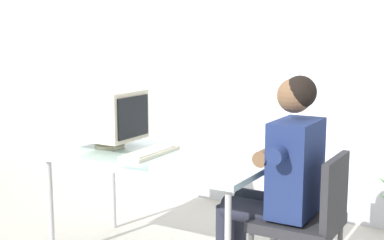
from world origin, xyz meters
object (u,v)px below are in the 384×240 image
at_px(desk, 160,162).
at_px(crt_monitor, 109,115).
at_px(person_seated, 279,176).
at_px(keyboard, 150,152).
at_px(office_chair, 308,216).

height_order(desk, crt_monitor, crt_monitor).
bearing_deg(desk, person_seated, 2.63).
distance_m(crt_monitor, keyboard, 0.43).
distance_m(desk, keyboard, 0.09).
distance_m(keyboard, person_seated, 0.86).
xyz_separation_m(desk, person_seated, (0.80, 0.04, 0.01)).
height_order(crt_monitor, office_chair, crt_monitor).
bearing_deg(desk, crt_monitor, 175.84).
relative_size(desk, office_chair, 1.72).
bearing_deg(person_seated, crt_monitor, -179.77).
height_order(keyboard, person_seated, person_seated).
relative_size(keyboard, office_chair, 0.58).
bearing_deg(person_seated, office_chair, 0.00).
bearing_deg(desk, keyboard, -163.61).
relative_size(keyboard, person_seated, 0.38).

